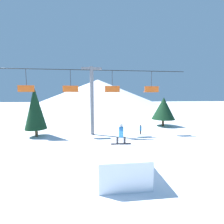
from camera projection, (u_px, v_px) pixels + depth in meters
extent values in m
plane|color=white|center=(127.00, 174.00, 9.22)|extent=(220.00, 220.00, 0.00)
cone|color=silver|center=(98.00, 92.00, 90.56)|extent=(71.76, 71.76, 14.42)
cube|color=white|center=(121.00, 164.00, 8.88)|extent=(2.73, 3.26, 1.57)
cube|color=silver|center=(117.00, 143.00, 10.36)|extent=(2.73, 0.10, 0.06)
cube|color=black|center=(121.00, 144.00, 10.04)|extent=(1.39, 0.26, 0.03)
cylinder|color=black|center=(117.00, 140.00, 9.99)|extent=(0.14, 0.14, 0.45)
cylinder|color=black|center=(125.00, 140.00, 10.05)|extent=(0.14, 0.14, 0.45)
cylinder|color=#1E5693|center=(121.00, 132.00, 9.96)|extent=(0.31, 0.31, 0.68)
sphere|color=#B2B2B7|center=(121.00, 125.00, 9.91)|extent=(0.23, 0.23, 0.23)
cylinder|color=slate|center=(92.00, 101.00, 18.20)|extent=(0.44, 0.44, 8.25)
cube|color=slate|center=(92.00, 68.00, 17.77)|extent=(2.40, 0.24, 0.24)
cylinder|color=black|center=(92.00, 70.00, 17.79)|extent=(23.31, 0.08, 0.08)
cylinder|color=#28282D|center=(26.00, 80.00, 17.09)|extent=(0.06, 0.06, 2.56)
cube|color=#E05619|center=(27.00, 92.00, 17.23)|extent=(1.80, 0.44, 0.08)
cube|color=#E05619|center=(26.00, 88.00, 17.02)|extent=(1.80, 0.08, 0.70)
cylinder|color=#28282D|center=(71.00, 81.00, 17.65)|extent=(0.06, 0.06, 2.56)
cube|color=#E05619|center=(71.00, 92.00, 17.79)|extent=(1.80, 0.44, 0.08)
cube|color=#E05619|center=(71.00, 89.00, 17.58)|extent=(1.80, 0.08, 0.70)
cylinder|color=#28282D|center=(112.00, 81.00, 18.21)|extent=(0.06, 0.06, 2.56)
cube|color=#E05619|center=(112.00, 92.00, 18.35)|extent=(1.80, 0.44, 0.08)
cube|color=#E05619|center=(112.00, 89.00, 18.14)|extent=(1.80, 0.08, 0.70)
cylinder|color=#28282D|center=(151.00, 82.00, 18.77)|extent=(0.06, 0.06, 2.56)
cube|color=#E05619|center=(151.00, 92.00, 18.91)|extent=(1.80, 0.44, 0.08)
cube|color=#E05619|center=(152.00, 89.00, 18.69)|extent=(1.80, 0.08, 0.70)
cylinder|color=#4C3823|center=(36.00, 133.00, 17.79)|extent=(0.33, 0.33, 0.88)
cone|color=black|center=(35.00, 108.00, 17.47)|extent=(2.44, 2.44, 4.98)
cylinder|color=#4C3823|center=(163.00, 122.00, 23.91)|extent=(0.36, 0.36, 1.10)
cone|color=black|center=(163.00, 108.00, 23.67)|extent=(3.59, 3.59, 3.46)
cylinder|color=black|center=(140.00, 132.00, 18.70)|extent=(0.17, 0.17, 0.45)
cylinder|color=#1E5693|center=(141.00, 128.00, 18.65)|extent=(0.24, 0.24, 0.60)
sphere|color=#232328|center=(141.00, 125.00, 18.60)|extent=(0.18, 0.18, 0.18)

